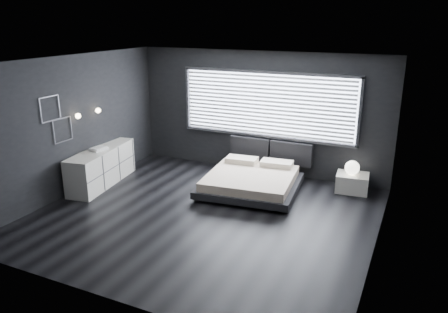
% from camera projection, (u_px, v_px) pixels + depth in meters
% --- Properties ---
extents(room, '(6.04, 6.00, 2.80)m').
position_uv_depth(room, '(203.00, 143.00, 7.65)').
color(room, black).
rests_on(room, ground).
extents(window, '(4.14, 0.09, 1.52)m').
position_uv_depth(window, '(267.00, 105.00, 9.83)').
color(window, white).
rests_on(window, ground).
extents(headboard, '(1.96, 0.16, 0.52)m').
position_uv_depth(headboard, '(270.00, 151.00, 10.04)').
color(headboard, black).
rests_on(headboard, ground).
extents(sconce_near, '(0.18, 0.11, 0.11)m').
position_uv_depth(sconce_near, '(78.00, 116.00, 8.79)').
color(sconce_near, silver).
rests_on(sconce_near, ground).
extents(sconce_far, '(0.18, 0.11, 0.11)m').
position_uv_depth(sconce_far, '(98.00, 110.00, 9.31)').
color(sconce_far, silver).
rests_on(sconce_far, ground).
extents(wall_art_upper, '(0.01, 0.48, 0.48)m').
position_uv_depth(wall_art_upper, '(50.00, 109.00, 8.24)').
color(wall_art_upper, '#47474C').
rests_on(wall_art_upper, ground).
extents(wall_art_lower, '(0.01, 0.48, 0.48)m').
position_uv_depth(wall_art_lower, '(63.00, 130.00, 8.60)').
color(wall_art_lower, '#47474C').
rests_on(wall_art_lower, ground).
extents(bed, '(2.14, 2.06, 0.50)m').
position_uv_depth(bed, '(251.00, 181.00, 9.14)').
color(bed, black).
rests_on(bed, ground).
extents(nightstand, '(0.70, 0.61, 0.38)m').
position_uv_depth(nightstand, '(352.00, 183.00, 9.15)').
color(nightstand, silver).
rests_on(nightstand, ground).
extents(orb_lamp, '(0.30, 0.30, 0.30)m').
position_uv_depth(orb_lamp, '(352.00, 168.00, 9.03)').
color(orb_lamp, white).
rests_on(orb_lamp, nightstand).
extents(dresser, '(0.86, 2.04, 0.79)m').
position_uv_depth(dresser, '(102.00, 167.00, 9.50)').
color(dresser, silver).
rests_on(dresser, ground).
extents(book_stack, '(0.32, 0.39, 0.07)m').
position_uv_depth(book_stack, '(99.00, 149.00, 9.30)').
color(book_stack, silver).
rests_on(book_stack, dresser).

